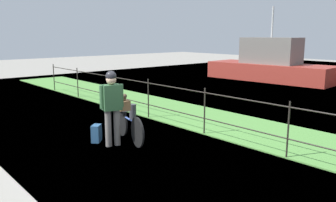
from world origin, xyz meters
TOP-DOWN VIEW (x-y plane):
  - ground_plane at (0.00, 0.00)m, footprint 60.00×60.00m
  - grass_strip at (0.00, 3.43)m, footprint 27.00×2.40m
  - iron_fence at (-0.00, 2.26)m, footprint 18.04×0.04m
  - bicycle_main at (-0.80, 0.55)m, footprint 1.63×0.44m
  - wooden_crate at (-1.15, 0.64)m, footprint 0.40×0.33m
  - terrier_dog at (-1.12, 0.63)m, footprint 0.32×0.20m
  - cyclist_person at (-0.74, 0.08)m, footprint 0.35×0.53m
  - backpack_on_paving at (-1.23, -0.06)m, footprint 0.32×0.33m
  - mooring_bollard at (-2.35, 1.76)m, footprint 0.20×0.20m
  - moored_boat_near at (-4.72, 12.49)m, footprint 6.85×2.73m

SIDE VIEW (x-z plane):
  - ground_plane at x=0.00m, z-range 0.00..0.00m
  - grass_strip at x=0.00m, z-range 0.00..0.03m
  - backpack_on_paving at x=-1.23m, z-range 0.00..0.40m
  - mooring_bollard at x=-2.35m, z-range 0.00..0.47m
  - bicycle_main at x=-0.80m, z-range 0.02..0.69m
  - iron_fence at x=0.00m, z-range 0.10..1.27m
  - wooden_crate at x=-1.15m, z-range 0.67..0.90m
  - moored_boat_near at x=-4.72m, z-range -1.12..2.76m
  - terrier_dog at x=-1.12m, z-range 0.89..1.07m
  - cyclist_person at x=-0.74m, z-range 0.16..1.84m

